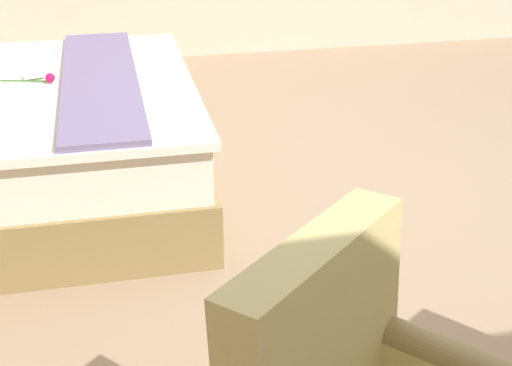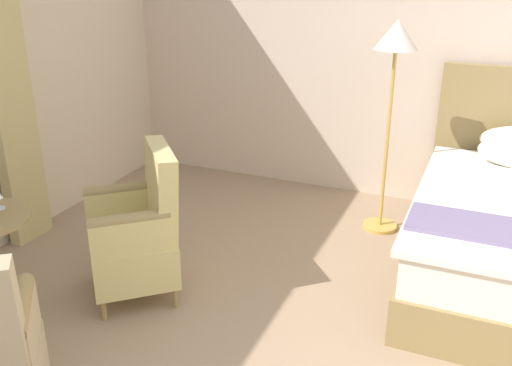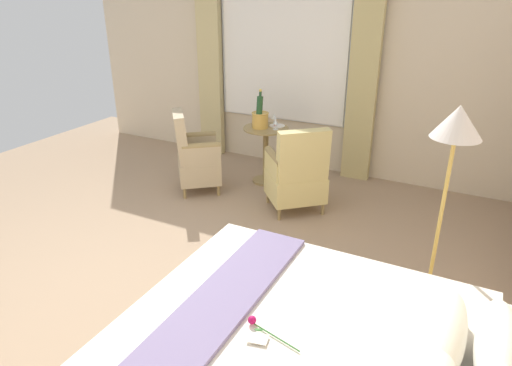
{
  "view_description": "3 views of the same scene",
  "coord_description": "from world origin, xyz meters",
  "px_view_note": "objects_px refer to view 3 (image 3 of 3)",
  "views": [
    {
      "loc": [
        -2.96,
        1.3,
        1.75
      ],
      "look_at": [
        -0.93,
        0.86,
        0.75
      ],
      "focal_mm": 50.0,
      "sensor_mm": 36.0,
      "label": 1
    },
    {
      "loc": [
        0.12,
        -1.95,
        2.14
      ],
      "look_at": [
        -1.12,
        0.93,
        0.87
      ],
      "focal_mm": 40.0,
      "sensor_mm": 36.0,
      "label": 2
    },
    {
      "loc": [
        2.49,
        2.53,
        2.38
      ],
      "look_at": [
        -0.58,
        0.95,
        0.88
      ],
      "focal_mm": 32.0,
      "sensor_mm": 36.0,
      "label": 3
    }
  ],
  "objects_px": {
    "armchair_by_window": "(297,175)",
    "wine_glass_near_edge": "(274,117)",
    "snack_plate": "(277,126)",
    "floor_lamp_brass": "(453,147)",
    "wine_glass_near_bucket": "(276,122)",
    "champagne_bucket": "(260,117)",
    "side_table_round": "(266,149)",
    "armchair_facing_bed": "(195,157)"
  },
  "relations": [
    {
      "from": "armchair_by_window",
      "to": "wine_glass_near_edge",
      "type": "bearing_deg",
      "value": -139.4
    },
    {
      "from": "snack_plate",
      "to": "armchair_by_window",
      "type": "xyz_separation_m",
      "value": [
        0.72,
        0.58,
        -0.3
      ]
    },
    {
      "from": "floor_lamp_brass",
      "to": "armchair_by_window",
      "type": "xyz_separation_m",
      "value": [
        -1.28,
        -1.59,
        -0.96
      ]
    },
    {
      "from": "wine_glass_near_bucket",
      "to": "champagne_bucket",
      "type": "bearing_deg",
      "value": -84.02
    },
    {
      "from": "wine_glass_near_edge",
      "to": "snack_plate",
      "type": "height_order",
      "value": "wine_glass_near_edge"
    },
    {
      "from": "side_table_round",
      "to": "armchair_by_window",
      "type": "distance_m",
      "value": 0.9
    },
    {
      "from": "wine_glass_near_bucket",
      "to": "armchair_by_window",
      "type": "relative_size",
      "value": 0.14
    },
    {
      "from": "champagne_bucket",
      "to": "wine_glass_near_edge",
      "type": "xyz_separation_m",
      "value": [
        -0.19,
        0.1,
        -0.03
      ]
    },
    {
      "from": "armchair_by_window",
      "to": "armchair_facing_bed",
      "type": "xyz_separation_m",
      "value": [
        0.04,
        -1.35,
        0.0
      ]
    },
    {
      "from": "champagne_bucket",
      "to": "armchair_facing_bed",
      "type": "relative_size",
      "value": 0.48
    },
    {
      "from": "snack_plate",
      "to": "wine_glass_near_bucket",
      "type": "bearing_deg",
      "value": 17.51
    },
    {
      "from": "champagne_bucket",
      "to": "wine_glass_near_edge",
      "type": "bearing_deg",
      "value": 151.61
    },
    {
      "from": "floor_lamp_brass",
      "to": "armchair_facing_bed",
      "type": "relative_size",
      "value": 1.68
    },
    {
      "from": "champagne_bucket",
      "to": "armchair_facing_bed",
      "type": "xyz_separation_m",
      "value": [
        0.6,
        -0.6,
        -0.43
      ]
    },
    {
      "from": "snack_plate",
      "to": "armchair_by_window",
      "type": "relative_size",
      "value": 0.2
    },
    {
      "from": "champagne_bucket",
      "to": "armchair_facing_bed",
      "type": "height_order",
      "value": "champagne_bucket"
    },
    {
      "from": "snack_plate",
      "to": "armchair_facing_bed",
      "type": "relative_size",
      "value": 0.2
    },
    {
      "from": "floor_lamp_brass",
      "to": "snack_plate",
      "type": "bearing_deg",
      "value": -132.54
    },
    {
      "from": "champagne_bucket",
      "to": "armchair_by_window",
      "type": "bearing_deg",
      "value": 53.12
    },
    {
      "from": "floor_lamp_brass",
      "to": "snack_plate",
      "type": "xyz_separation_m",
      "value": [
        -2.0,
        -2.18,
        -0.66
      ]
    },
    {
      "from": "floor_lamp_brass",
      "to": "armchair_by_window",
      "type": "relative_size",
      "value": 1.68
    },
    {
      "from": "floor_lamp_brass",
      "to": "snack_plate",
      "type": "relative_size",
      "value": 8.59
    },
    {
      "from": "champagne_bucket",
      "to": "wine_glass_near_bucket",
      "type": "relative_size",
      "value": 3.57
    },
    {
      "from": "champagne_bucket",
      "to": "armchair_by_window",
      "type": "relative_size",
      "value": 0.48
    },
    {
      "from": "floor_lamp_brass",
      "to": "wine_glass_near_edge",
      "type": "distance_m",
      "value": 3.07
    },
    {
      "from": "wine_glass_near_edge",
      "to": "snack_plate",
      "type": "distance_m",
      "value": 0.12
    },
    {
      "from": "champagne_bucket",
      "to": "wine_glass_near_edge",
      "type": "relative_size",
      "value": 3.26
    },
    {
      "from": "armchair_facing_bed",
      "to": "wine_glass_near_edge",
      "type": "bearing_deg",
      "value": 138.12
    },
    {
      "from": "champagne_bucket",
      "to": "armchair_facing_bed",
      "type": "distance_m",
      "value": 0.95
    },
    {
      "from": "floor_lamp_brass",
      "to": "champagne_bucket",
      "type": "bearing_deg",
      "value": -128.2
    },
    {
      "from": "wine_glass_near_bucket",
      "to": "armchair_facing_bed",
      "type": "bearing_deg",
      "value": -52.55
    },
    {
      "from": "floor_lamp_brass",
      "to": "wine_glass_near_edge",
      "type": "height_order",
      "value": "floor_lamp_brass"
    },
    {
      "from": "wine_glass_near_bucket",
      "to": "snack_plate",
      "type": "xyz_separation_m",
      "value": [
        -0.13,
        -0.04,
        -0.08
      ]
    },
    {
      "from": "wine_glass_near_bucket",
      "to": "armchair_facing_bed",
      "type": "xyz_separation_m",
      "value": [
        0.62,
        -0.81,
        -0.39
      ]
    },
    {
      "from": "wine_glass_near_edge",
      "to": "armchair_facing_bed",
      "type": "bearing_deg",
      "value": -41.88
    },
    {
      "from": "side_table_round",
      "to": "snack_plate",
      "type": "distance_m",
      "value": 0.33
    },
    {
      "from": "snack_plate",
      "to": "wine_glass_near_edge",
      "type": "bearing_deg",
      "value": -119.88
    },
    {
      "from": "wine_glass_near_bucket",
      "to": "armchair_by_window",
      "type": "xyz_separation_m",
      "value": [
        0.58,
        0.54,
        -0.39
      ]
    },
    {
      "from": "wine_glass_near_bucket",
      "to": "armchair_by_window",
      "type": "bearing_deg",
      "value": 42.97
    },
    {
      "from": "armchair_facing_bed",
      "to": "champagne_bucket",
      "type": "bearing_deg",
      "value": 134.71
    },
    {
      "from": "champagne_bucket",
      "to": "armchair_by_window",
      "type": "distance_m",
      "value": 1.03
    },
    {
      "from": "wine_glass_near_bucket",
      "to": "wine_glass_near_edge",
      "type": "relative_size",
      "value": 0.91
    }
  ]
}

